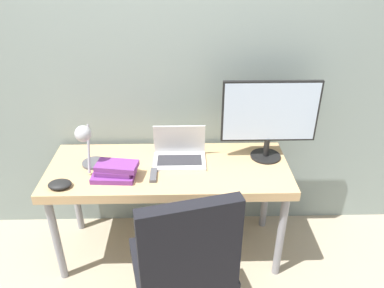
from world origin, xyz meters
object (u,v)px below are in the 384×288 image
object	(u,v)px
laptop	(179,154)
desk_lamp	(86,143)
monitor	(270,115)
office_chair	(185,263)
book_stack	(115,171)
game_controller	(60,184)

from	to	relation	value
laptop	desk_lamp	size ratio (longest dim) A/B	1.00
monitor	office_chair	xyz separation A→B (m)	(-0.55, -0.80, -0.44)
office_chair	book_stack	size ratio (longest dim) A/B	3.59
desk_lamp	monitor	bearing A→B (deg)	7.99
book_stack	desk_lamp	bearing A→B (deg)	159.38
monitor	office_chair	size ratio (longest dim) A/B	0.59
desk_lamp	office_chair	bearing A→B (deg)	-47.55
desk_lamp	book_stack	xyz separation A→B (m)	(0.17, -0.06, -0.16)
office_chair	game_controller	size ratio (longest dim) A/B	7.47
monitor	desk_lamp	xyz separation A→B (m)	(-1.13, -0.16, -0.09)
monitor	game_controller	size ratio (longest dim) A/B	4.43
office_chair	game_controller	xyz separation A→B (m)	(-0.73, 0.48, 0.15)
desk_lamp	game_controller	xyz separation A→B (m)	(-0.15, -0.16, -0.19)
laptop	monitor	xyz separation A→B (m)	(0.57, 0.03, 0.25)
laptop	monitor	size ratio (longest dim) A/B	0.55
desk_lamp	office_chair	size ratio (longest dim) A/B	0.33
monitor	office_chair	bearing A→B (deg)	-124.45
desk_lamp	game_controller	world-z (taller)	desk_lamp
monitor	book_stack	xyz separation A→B (m)	(-0.96, -0.22, -0.26)
office_chair	laptop	bearing A→B (deg)	92.08
book_stack	game_controller	xyz separation A→B (m)	(-0.31, -0.10, -0.03)
laptop	monitor	distance (m)	0.63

